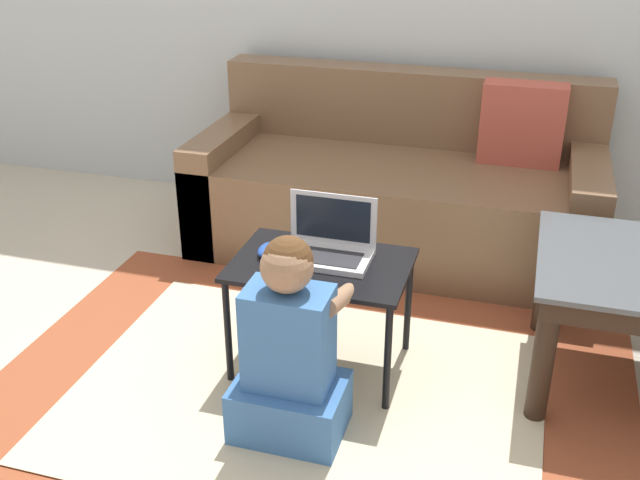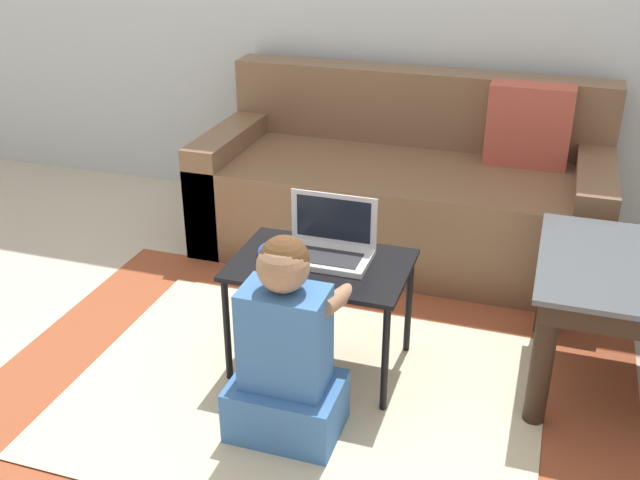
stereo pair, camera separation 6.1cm
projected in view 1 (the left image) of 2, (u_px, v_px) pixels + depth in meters
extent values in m
plane|color=beige|center=(315.00, 356.00, 2.76)|extent=(16.00, 16.00, 0.00)
cube|color=#9E4C2D|center=(305.00, 395.00, 2.54)|extent=(2.18, 1.63, 0.01)
cube|color=beige|center=(305.00, 394.00, 2.54)|extent=(1.57, 1.17, 0.00)
cube|color=brown|center=(395.00, 206.00, 3.47)|extent=(1.81, 0.81, 0.43)
cube|color=brown|center=(411.00, 106.00, 3.58)|extent=(1.81, 0.18, 0.35)
cube|color=brown|center=(230.00, 178.00, 3.66)|extent=(0.16, 0.81, 0.53)
cube|color=brown|center=(582.00, 217.00, 3.24)|extent=(0.16, 0.81, 0.53)
cube|color=#B24C3D|center=(522.00, 124.00, 3.30)|extent=(0.36, 0.14, 0.36)
cylinder|color=black|center=(543.00, 359.00, 2.35)|extent=(0.07, 0.07, 0.46)
cylinder|color=black|center=(547.00, 278.00, 2.82)|extent=(0.07, 0.07, 0.46)
cube|color=black|center=(321.00, 265.00, 2.53)|extent=(0.60, 0.41, 0.02)
cylinder|color=black|center=(228.00, 333.00, 2.53)|extent=(0.02, 0.02, 0.40)
cylinder|color=black|center=(388.00, 359.00, 2.39)|extent=(0.02, 0.02, 0.40)
cylinder|color=black|center=(265.00, 283.00, 2.85)|extent=(0.02, 0.02, 0.40)
cylinder|color=black|center=(408.00, 304.00, 2.70)|extent=(0.02, 0.02, 0.40)
cube|color=silver|center=(325.00, 257.00, 2.54)|extent=(0.31, 0.20, 0.02)
cube|color=#28282D|center=(324.00, 256.00, 2.52)|extent=(0.25, 0.12, 0.00)
cube|color=silver|center=(333.00, 219.00, 2.58)|extent=(0.31, 0.01, 0.19)
cube|color=black|center=(333.00, 219.00, 2.57)|extent=(0.26, 0.00, 0.15)
ellipsoid|color=#234CB2|center=(267.00, 250.00, 2.57)|extent=(0.06, 0.10, 0.04)
cube|color=#3D70B2|center=(290.00, 408.00, 2.34)|extent=(0.34, 0.25, 0.19)
cube|color=#3D70B2|center=(288.00, 338.00, 2.23)|extent=(0.26, 0.17, 0.33)
sphere|color=#9E7556|center=(287.00, 267.00, 2.12)|extent=(0.16, 0.16, 0.16)
sphere|color=brown|center=(288.00, 261.00, 2.13)|extent=(0.15, 0.15, 0.15)
cylinder|color=#9E7556|center=(266.00, 288.00, 2.35)|extent=(0.06, 0.30, 0.14)
cylinder|color=#9E7556|center=(340.00, 299.00, 2.28)|extent=(0.06, 0.30, 0.14)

